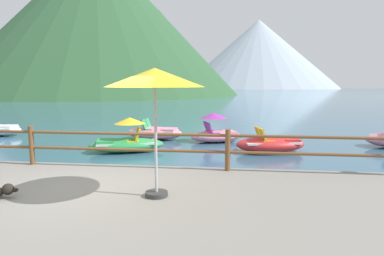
% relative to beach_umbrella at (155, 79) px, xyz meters
% --- Properties ---
extents(ground_plane, '(200.00, 200.00, 0.00)m').
position_rel_beach_umbrella_xyz_m(ground_plane, '(-1.17, 40.38, -2.45)').
color(ground_plane, '#38607A').
extents(promenade_dock, '(28.00, 8.00, 0.40)m').
position_rel_beach_umbrella_xyz_m(promenade_dock, '(-1.17, -1.82, -2.25)').
color(promenade_dock, gray).
rests_on(promenade_dock, ground).
extents(dock_railing, '(23.92, 0.12, 0.95)m').
position_rel_beach_umbrella_xyz_m(dock_railing, '(-1.17, 1.93, -1.47)').
color(dock_railing, brown).
rests_on(dock_railing, promenade_dock).
extents(beach_umbrella, '(1.70, 1.70, 2.24)m').
position_rel_beach_umbrella_xyz_m(beach_umbrella, '(0.00, 0.00, 0.00)').
color(beach_umbrella, '#B2B2B7').
rests_on(beach_umbrella, promenade_dock).
extents(pedal_boat_1, '(2.49, 1.31, 0.87)m').
position_rel_beach_umbrella_xyz_m(pedal_boat_1, '(-1.99, 8.30, -2.16)').
color(pedal_boat_1, pink).
rests_on(pedal_boat_1, ground).
extents(pedal_boat_2, '(2.37, 1.80, 1.19)m').
position_rel_beach_umbrella_xyz_m(pedal_boat_2, '(0.62, 7.97, -2.06)').
color(pedal_boat_2, pink).
rests_on(pedal_boat_2, ground).
extents(pedal_boat_4, '(2.61, 1.75, 0.88)m').
position_rel_beach_umbrella_xyz_m(pedal_boat_4, '(2.62, 6.12, -2.15)').
color(pedal_boat_4, red).
rests_on(pedal_boat_4, ground).
extents(pedal_boat_7, '(2.80, 1.90, 1.20)m').
position_rel_beach_umbrella_xyz_m(pedal_boat_7, '(-2.34, 5.57, -2.08)').
color(pedal_boat_7, green).
rests_on(pedal_boat_7, ground).
extents(cliff_headland, '(55.52, 55.52, 29.28)m').
position_rel_beach_umbrella_xyz_m(cliff_headland, '(-24.04, 61.64, 11.29)').
color(cliff_headland, '#2D5633').
rests_on(cliff_headland, ground).
extents(distant_peak, '(65.66, 65.66, 28.23)m').
position_rel_beach_umbrella_xyz_m(distant_peak, '(11.14, 141.52, 11.67)').
color(distant_peak, '#9EADBC').
rests_on(distant_peak, ground).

